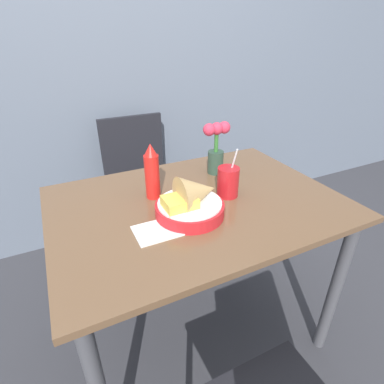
{
  "coord_description": "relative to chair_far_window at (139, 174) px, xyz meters",
  "views": [
    {
      "loc": [
        -0.47,
        -0.91,
        1.35
      ],
      "look_at": [
        -0.04,
        -0.02,
        0.82
      ],
      "focal_mm": 28.0,
      "sensor_mm": 36.0,
      "label": 1
    }
  ],
  "objects": [
    {
      "name": "flower_vase",
      "position": [
        0.2,
        -0.62,
        0.36
      ],
      "size": [
        0.13,
        0.07,
        0.24
      ],
      "color": "#2D4738",
      "rests_on": "dining_table"
    },
    {
      "name": "food_basket",
      "position": [
        -0.05,
        -0.9,
        0.29
      ],
      "size": [
        0.25,
        0.25,
        0.16
      ],
      "color": "red",
      "rests_on": "dining_table"
    },
    {
      "name": "dining_table",
      "position": [
        0.01,
        -0.82,
        0.12
      ],
      "size": [
        1.12,
        0.8,
        0.76
      ],
      "color": "brown",
      "rests_on": "ground_plane"
    },
    {
      "name": "chair_far_window",
      "position": [
        0.0,
        0.0,
        0.0
      ],
      "size": [
        0.4,
        0.4,
        0.88
      ],
      "color": "black",
      "rests_on": "ground_plane"
    },
    {
      "name": "drink_cup",
      "position": [
        0.14,
        -0.84,
        0.29
      ],
      "size": [
        0.09,
        0.09,
        0.21
      ],
      "color": "red",
      "rests_on": "dining_table"
    },
    {
      "name": "ground_plane",
      "position": [
        0.01,
        -0.82,
        -0.53
      ],
      "size": [
        12.0,
        12.0,
        0.0
      ],
      "primitive_type": "plane",
      "color": "#38383D"
    },
    {
      "name": "wall_window",
      "position": [
        0.01,
        0.25,
        0.77
      ],
      "size": [
        7.0,
        0.06,
        2.6
      ],
      "color": "slate",
      "rests_on": "ground_plane"
    },
    {
      "name": "ketchup_bottle",
      "position": [
        -0.14,
        -0.72,
        0.34
      ],
      "size": [
        0.06,
        0.06,
        0.23
      ],
      "color": "red",
      "rests_on": "dining_table"
    },
    {
      "name": "napkin",
      "position": [
        -0.21,
        -0.95,
        0.23
      ],
      "size": [
        0.15,
        0.12,
        0.01
      ],
      "color": "white",
      "rests_on": "dining_table"
    }
  ]
}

